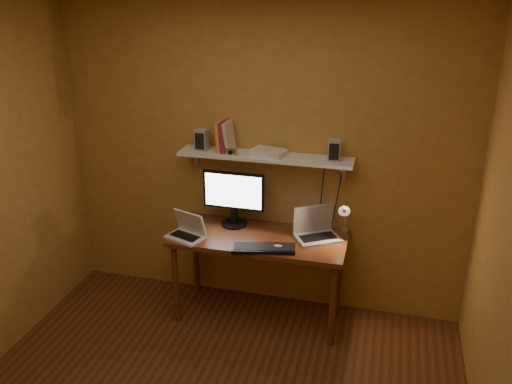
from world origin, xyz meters
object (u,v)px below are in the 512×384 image
(wall_shelf, at_px, (265,157))
(keyboard, at_px, (264,248))
(speaker_left, at_px, (202,140))
(speaker_right, at_px, (334,150))
(netbook, at_px, (187,230))
(desk_lamp, at_px, (345,215))
(monitor, at_px, (234,196))
(desk, at_px, (259,246))
(laptop, at_px, (316,229))
(shelf_camera, at_px, (231,152))
(mouse, at_px, (278,247))
(router, at_px, (269,152))

(wall_shelf, height_order, keyboard, wall_shelf)
(speaker_left, distance_m, speaker_right, 1.07)
(wall_shelf, distance_m, netbook, 0.85)
(netbook, bearing_deg, speaker_right, 37.08)
(desk_lamp, xyz_separation_m, speaker_right, (-0.12, 0.07, 0.50))
(monitor, bearing_deg, desk, -31.64)
(laptop, relative_size, desk_lamp, 1.10)
(shelf_camera, bearing_deg, keyboard, -43.58)
(wall_shelf, bearing_deg, shelf_camera, -163.21)
(laptop, height_order, keyboard, laptop)
(mouse, bearing_deg, speaker_left, 149.47)
(shelf_camera, height_order, router, shelf_camera)
(speaker_left, bearing_deg, netbook, -90.85)
(wall_shelf, height_order, speaker_left, speaker_left)
(shelf_camera, bearing_deg, router, 16.81)
(netbook, relative_size, keyboard, 0.70)
(laptop, height_order, speaker_right, speaker_right)
(laptop, height_order, shelf_camera, shelf_camera)
(netbook, distance_m, keyboard, 0.64)
(desk_lamp, bearing_deg, wall_shelf, 174.12)
(laptop, distance_m, keyboard, 0.48)
(netbook, height_order, speaker_left, speaker_left)
(desk, height_order, mouse, mouse)
(laptop, height_order, router, router)
(netbook, bearing_deg, speaker_left, 105.22)
(desk, height_order, monitor, monitor)
(mouse, relative_size, shelf_camera, 0.93)
(monitor, bearing_deg, desk_lamp, -1.59)
(desk, bearing_deg, speaker_right, 19.57)
(shelf_camera, relative_size, router, 0.37)
(desk, relative_size, shelf_camera, 14.26)
(laptop, height_order, netbook, laptop)
(laptop, bearing_deg, desk_lamp, -25.61)
(desk_lamp, relative_size, router, 1.40)
(netbook, height_order, shelf_camera, shelf_camera)
(laptop, bearing_deg, desk, 161.74)
(router, bearing_deg, desk_lamp, -6.91)
(speaker_left, xyz_separation_m, router, (0.55, 0.01, -0.06))
(shelf_camera, bearing_deg, laptop, -1.07)
(speaker_left, height_order, speaker_right, speaker_left)
(speaker_right, relative_size, shelf_camera, 1.69)
(monitor, height_order, laptop, monitor)
(monitor, bearing_deg, keyboard, -46.73)
(laptop, height_order, mouse, laptop)
(speaker_right, bearing_deg, router, 173.90)
(monitor, height_order, shelf_camera, shelf_camera)
(wall_shelf, relative_size, desk_lamp, 3.73)
(mouse, bearing_deg, netbook, 174.71)
(monitor, bearing_deg, speaker_left, 174.16)
(desk, height_order, keyboard, keyboard)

